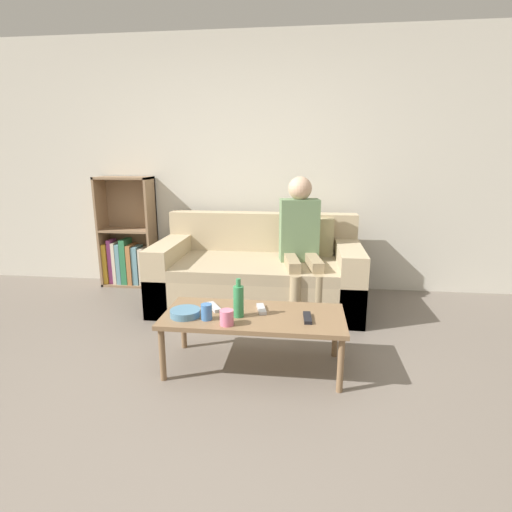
# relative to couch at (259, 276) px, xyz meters

# --- Properties ---
(ground_plane) EXTENTS (22.00, 22.00, 0.00)m
(ground_plane) POSITION_rel_couch_xyz_m (-0.15, -1.89, -0.29)
(ground_plane) COLOR #70665B
(wall_back) EXTENTS (12.00, 0.06, 2.60)m
(wall_back) POSITION_rel_couch_xyz_m (-0.15, 0.62, 1.01)
(wall_back) COLOR beige
(wall_back) RESTS_ON ground_plane
(couch) EXTENTS (1.89, 0.98, 0.84)m
(couch) POSITION_rel_couch_xyz_m (0.00, 0.00, 0.00)
(couch) COLOR tan
(couch) RESTS_ON ground_plane
(bookshelf) EXTENTS (0.58, 0.28, 1.19)m
(bookshelf) POSITION_rel_couch_xyz_m (-1.51, 0.46, 0.15)
(bookshelf) COLOR #8E7051
(bookshelf) RESTS_ON ground_plane
(coffee_table) EXTENTS (1.19, 0.53, 0.38)m
(coffee_table) POSITION_rel_couch_xyz_m (0.10, -1.20, 0.06)
(coffee_table) COLOR brown
(coffee_table) RESTS_ON ground_plane
(person_adult) EXTENTS (0.42, 0.70, 1.22)m
(person_adult) POSITION_rel_couch_xyz_m (0.39, -0.09, 0.42)
(person_adult) COLOR #9E8966
(person_adult) RESTS_ON ground_plane
(cup_near) EXTENTS (0.07, 0.07, 0.10)m
(cup_near) POSITION_rel_couch_xyz_m (-0.18, -1.32, 0.15)
(cup_near) COLOR #3D70B2
(cup_near) RESTS_ON coffee_table
(cup_far) EXTENTS (0.09, 0.09, 0.10)m
(cup_far) POSITION_rel_couch_xyz_m (-0.04, -1.39, 0.15)
(cup_far) COLOR pink
(cup_far) RESTS_ON coffee_table
(tv_remote_0) EXTENTS (0.09, 0.18, 0.02)m
(tv_remote_0) POSITION_rel_couch_xyz_m (0.15, -1.13, 0.11)
(tv_remote_0) COLOR #B7B7BC
(tv_remote_0) RESTS_ON coffee_table
(tv_remote_1) EXTENTS (0.06, 0.17, 0.02)m
(tv_remote_1) POSITION_rel_couch_xyz_m (0.45, -1.24, 0.11)
(tv_remote_1) COLOR black
(tv_remote_1) RESTS_ON coffee_table
(tv_remote_2) EXTENTS (0.13, 0.17, 0.02)m
(tv_remote_2) POSITION_rel_couch_xyz_m (-0.18, -1.13, 0.11)
(tv_remote_2) COLOR #B7B7BC
(tv_remote_2) RESTS_ON coffee_table
(snack_bowl) EXTENTS (0.20, 0.20, 0.05)m
(snack_bowl) POSITION_rel_couch_xyz_m (-0.33, -1.29, 0.12)
(snack_bowl) COLOR teal
(snack_bowl) RESTS_ON coffee_table
(bottle) EXTENTS (0.07, 0.07, 0.26)m
(bottle) POSITION_rel_couch_xyz_m (0.01, -1.25, 0.21)
(bottle) COLOR #33844C
(bottle) RESTS_ON coffee_table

